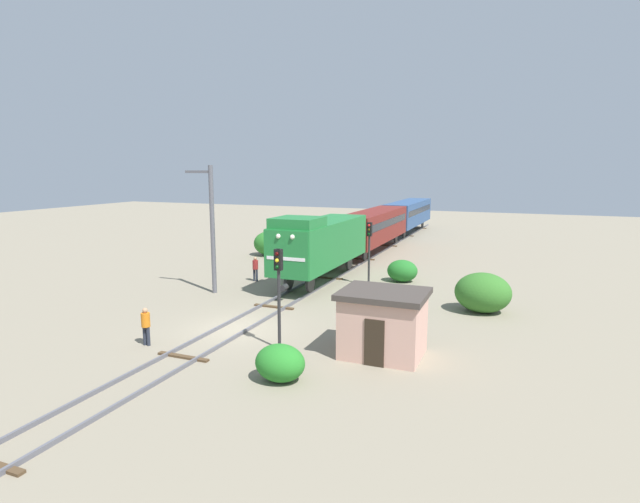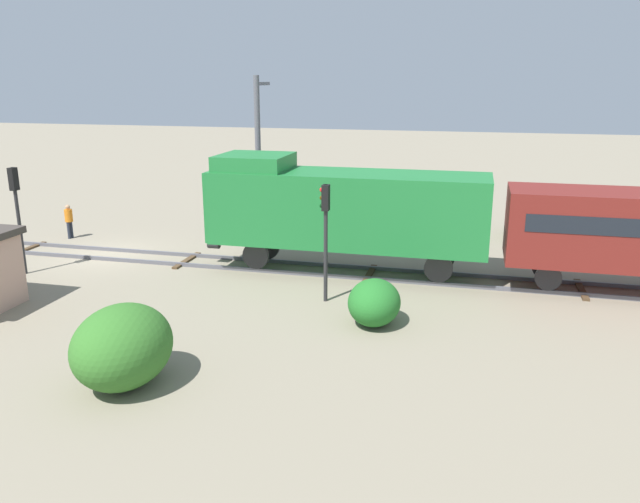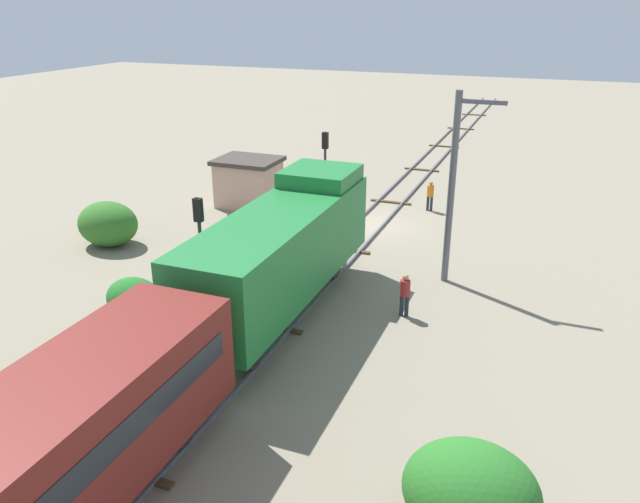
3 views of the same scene
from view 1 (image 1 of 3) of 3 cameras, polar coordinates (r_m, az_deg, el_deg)
The scene contains 15 objects.
ground_plane at distance 24.78m, azimuth -9.64°, elevation -8.70°, with size 145.51×145.51×0.00m, color gray.
railway_track at distance 24.76m, azimuth -9.64°, elevation -8.54°, with size 2.40×97.01×0.16m.
locomotive at distance 33.72m, azimuth 0.04°, elevation 1.12°, with size 2.90×11.60×4.60m.
passenger_car_leading at distance 46.28m, azimuth 6.26°, elevation 3.03°, with size 2.84×14.00×3.66m.
passenger_car_trailing at distance 60.40m, azimuth 10.07°, elevation 4.44°, with size 2.84×14.00×3.66m.
traffic_signal_near at distance 21.09m, azimuth -4.76°, elevation -3.31°, with size 0.32×0.34×4.35m.
traffic_signal_mid at distance 32.70m, azimuth 5.65°, elevation 1.09°, with size 0.32×0.34×4.22m.
worker_near_track at distance 23.25m, azimuth -19.29°, elevation -7.76°, with size 0.38×0.38×1.70m.
worker_by_signal at distance 34.48m, azimuth -7.40°, elevation -1.77°, with size 0.38×0.38×1.70m.
catenary_mast at distance 31.29m, azimuth -12.29°, elevation 2.85°, with size 1.94×0.28×7.87m.
relay_hut at distance 20.92m, azimuth 7.23°, elevation -8.07°, with size 3.50×2.90×2.74m.
bush_near at distance 44.48m, azimuth -5.72°, elevation 0.92°, with size 3.01×2.46×2.19m, color #297026.
bush_mid at distance 18.64m, azimuth -4.59°, elevation -12.58°, with size 1.88×1.54×1.37m, color #257926.
bush_far at distance 28.28m, azimuth 18.11°, elevation -4.49°, with size 2.97×2.43×2.16m, color #326C26.
bush_back at distance 34.59m, azimuth 9.39°, elevation -2.19°, with size 2.08×1.70×1.51m, color #226B26.
Camera 1 is at (12.53, -19.95, 7.67)m, focal length 28.00 mm.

